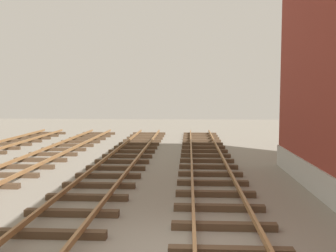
% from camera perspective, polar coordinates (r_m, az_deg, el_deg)
% --- Properties ---
extents(track_near_building, '(2.50, 46.16, 0.32)m').
position_cam_1_polar(track_near_building, '(8.25, 9.12, -17.41)').
color(track_near_building, '#4C3826').
rests_on(track_near_building, ground).
extents(track_centre, '(2.50, 46.16, 0.32)m').
position_cam_1_polar(track_centre, '(8.77, -18.41, -16.23)').
color(track_centre, '#4C3826').
rests_on(track_centre, ground).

